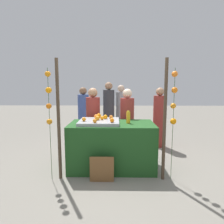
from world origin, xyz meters
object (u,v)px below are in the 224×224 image
object	(u,v)px
stall_counter	(112,146)
juice_bottle	(128,117)
orange_0	(84,119)
chalkboard_sign	(102,170)
vendor_right	(127,125)
vendor_left	(93,125)
orange_1	(98,118)

from	to	relation	value
stall_counter	juice_bottle	xyz separation A→B (m)	(0.32, 0.01, 0.57)
orange_0	juice_bottle	xyz separation A→B (m)	(0.84, 0.13, 0.02)
orange_0	chalkboard_sign	bearing A→B (deg)	-52.70
stall_counter	orange_0	bearing A→B (deg)	-167.39
stall_counter	juice_bottle	size ratio (longest dim) A/B	6.75
juice_bottle	vendor_right	world-z (taller)	vendor_right
chalkboard_sign	vendor_right	distance (m)	1.45
juice_bottle	vendor_left	world-z (taller)	vendor_left
chalkboard_sign	vendor_right	world-z (taller)	vendor_right
stall_counter	vendor_right	distance (m)	0.79
stall_counter	orange_0	distance (m)	0.77
orange_1	chalkboard_sign	xyz separation A→B (m)	(0.12, -0.60, -0.79)
orange_0	juice_bottle	distance (m)	0.85
stall_counter	orange_1	size ratio (longest dim) A/B	19.37
stall_counter	orange_1	bearing A→B (deg)	-179.98
stall_counter	orange_1	xyz separation A→B (m)	(-0.28, -0.00, 0.55)
stall_counter	vendor_left	bearing A→B (deg)	122.96
stall_counter	vendor_left	size ratio (longest dim) A/B	1.04
stall_counter	chalkboard_sign	bearing A→B (deg)	-105.09
vendor_left	vendor_right	world-z (taller)	vendor_left
orange_1	stall_counter	bearing A→B (deg)	0.02
orange_1	vendor_left	world-z (taller)	vendor_left
orange_1	vendor_right	xyz separation A→B (m)	(0.61, 0.66, -0.28)
juice_bottle	vendor_left	distance (m)	1.05
stall_counter	vendor_left	distance (m)	0.86
juice_bottle	orange_0	bearing A→B (deg)	-171.55
vendor_right	chalkboard_sign	bearing A→B (deg)	-111.52
vendor_right	stall_counter	bearing A→B (deg)	-116.87
stall_counter	vendor_right	world-z (taller)	vendor_right
juice_bottle	chalkboard_sign	bearing A→B (deg)	-128.42
juice_bottle	orange_1	bearing A→B (deg)	-179.24
vendor_left	orange_1	bearing A→B (deg)	-76.51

